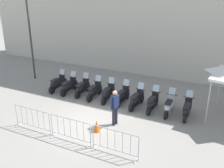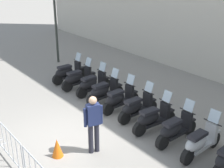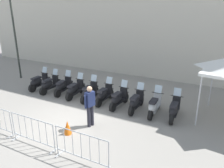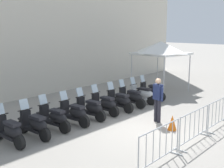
{
  "view_description": "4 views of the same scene",
  "coord_description": "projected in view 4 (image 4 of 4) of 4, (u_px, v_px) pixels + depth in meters",
  "views": [
    {
      "loc": [
        6.71,
        -8.6,
        6.15
      ],
      "look_at": [
        -0.37,
        2.25,
        1.13
      ],
      "focal_mm": 41.0,
      "sensor_mm": 36.0,
      "label": 1
    },
    {
      "loc": [
        7.5,
        -3.08,
        5.12
      ],
      "look_at": [
        -0.83,
        2.11,
        1.05
      ],
      "focal_mm": 48.72,
      "sensor_mm": 36.0,
      "label": 2
    },
    {
      "loc": [
        6.31,
        -5.8,
        4.65
      ],
      "look_at": [
        0.39,
        2.84,
        0.98
      ],
      "focal_mm": 35.49,
      "sensor_mm": 36.0,
      "label": 3
    },
    {
      "loc": [
        -7.64,
        -6.64,
        3.56
      ],
      "look_at": [
        0.66,
        2.58,
        1.25
      ],
      "focal_mm": 46.83,
      "sensor_mm": 36.0,
      "label": 4
    }
  ],
  "objects": [
    {
      "name": "traffic_cone",
      "position": [
        172.0,
        123.0,
        10.48
      ],
      "size": [
        0.32,
        0.32,
        0.55
      ],
      "primitive_type": "cone",
      "color": "orange",
      "rests_on": "ground"
    },
    {
      "name": "motorcycle_1",
      "position": [
        35.0,
        125.0,
        9.69
      ],
      "size": [
        0.6,
        1.72,
        1.24
      ],
      "color": "black",
      "rests_on": "ground"
    },
    {
      "name": "motorcycle_6",
      "position": [
        119.0,
        101.0,
        12.93
      ],
      "size": [
        0.56,
        1.72,
        1.24
      ],
      "color": "black",
      "rests_on": "ground"
    },
    {
      "name": "officer_near_row_end",
      "position": [
        158.0,
        97.0,
        11.28
      ],
      "size": [
        0.27,
        0.54,
        1.73
      ],
      "color": "#23232D",
      "rests_on": "ground"
    },
    {
      "name": "motorcycle_9",
      "position": [
        152.0,
        91.0,
        14.92
      ],
      "size": [
        0.66,
        1.72,
        1.24
      ],
      "color": "black",
      "rests_on": "ground"
    },
    {
      "name": "motorcycle_4",
      "position": [
        90.0,
        108.0,
        11.68
      ],
      "size": [
        0.65,
        1.72,
        1.24
      ],
      "color": "black",
      "rests_on": "ground"
    },
    {
      "name": "ground_plane",
      "position": [
        146.0,
        130.0,
        10.53
      ],
      "size": [
        120.0,
        120.0,
        0.0
      ],
      "primitive_type": "plane",
      "color": "gray"
    },
    {
      "name": "motorcycle_2",
      "position": [
        54.0,
        118.0,
        10.42
      ],
      "size": [
        0.67,
        1.72,
        1.24
      ],
      "color": "black",
      "rests_on": "ground"
    },
    {
      "name": "motorcycle_7",
      "position": [
        131.0,
        97.0,
        13.6
      ],
      "size": [
        0.6,
        1.72,
        1.24
      ],
      "color": "black",
      "rests_on": "ground"
    },
    {
      "name": "motorcycle_0",
      "position": [
        10.0,
        131.0,
        9.08
      ],
      "size": [
        0.6,
        1.72,
        1.24
      ],
      "color": "black",
      "rests_on": "ground"
    },
    {
      "name": "motorcycle_5",
      "position": [
        104.0,
        104.0,
        12.35
      ],
      "size": [
        0.6,
        1.72,
        1.24
      ],
      "color": "black",
      "rests_on": "ground"
    },
    {
      "name": "motorcycle_3",
      "position": [
        74.0,
        113.0,
        11.01
      ],
      "size": [
        0.63,
        1.72,
        1.24
      ],
      "color": "black",
      "rests_on": "ground"
    },
    {
      "name": "barrier_segment_1",
      "position": [
        194.0,
        127.0,
        9.25
      ],
      "size": [
        1.95,
        0.66,
        1.07
      ],
      "color": "#B2B5B7",
      "rests_on": "ground"
    },
    {
      "name": "barrier_segment_0",
      "position": [
        160.0,
        146.0,
        7.73
      ],
      "size": [
        1.95,
        0.66,
        1.07
      ],
      "color": "#B2B5B7",
      "rests_on": "ground"
    },
    {
      "name": "barrier_segment_2",
      "position": [
        219.0,
        113.0,
        10.77
      ],
      "size": [
        1.95,
        0.66,
        1.07
      ],
      "color": "#B2B5B7",
      "rests_on": "ground"
    },
    {
      "name": "motorcycle_8",
      "position": [
        142.0,
        94.0,
        14.25
      ],
      "size": [
        0.63,
        1.72,
        1.24
      ],
      "color": "black",
      "rests_on": "ground"
    },
    {
      "name": "canopy_tent",
      "position": [
        161.0,
        48.0,
        16.8
      ],
      "size": [
        2.64,
        2.64,
        2.91
      ],
      "color": "silver",
      "rests_on": "ground"
    }
  ]
}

